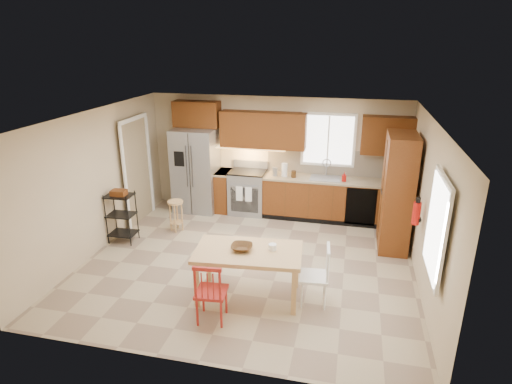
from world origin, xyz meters
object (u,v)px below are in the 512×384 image
(chair_red, at_px, (211,291))
(fire_extinguisher, at_px, (416,213))
(chair_white, at_px, (314,275))
(table_jar, at_px, (272,248))
(soap_bottle, at_px, (344,177))
(dining_table, at_px, (248,274))
(range_stove, at_px, (248,192))
(pantry, at_px, (397,193))
(table_bowl, at_px, (242,250))
(bar_stool, at_px, (176,216))
(utility_cart, at_px, (122,217))
(refrigerator, at_px, (196,170))

(chair_red, bearing_deg, fire_extinguisher, 28.06)
(fire_extinguisher, distance_m, chair_white, 1.91)
(table_jar, bearing_deg, soap_bottle, 73.31)
(dining_table, height_order, chair_white, chair_white)
(range_stove, height_order, chair_white, range_stove)
(pantry, height_order, fire_extinguisher, pantry)
(chair_white, relative_size, table_bowl, 2.90)
(range_stove, relative_size, table_jar, 7.15)
(chair_white, relative_size, bar_stool, 1.44)
(soap_bottle, bearing_deg, dining_table, -111.77)
(table_bowl, distance_m, bar_stool, 2.71)
(utility_cart, bearing_deg, bar_stool, 37.77)
(fire_extinguisher, relative_size, bar_stool, 0.57)
(chair_white, relative_size, utility_cart, 0.93)
(chair_red, relative_size, table_jar, 7.00)
(pantry, bearing_deg, dining_table, -134.95)
(soap_bottle, distance_m, table_bowl, 3.37)
(fire_extinguisher, xyz_separation_m, table_bowl, (-2.48, -1.14, -0.34))
(pantry, bearing_deg, chair_white, -119.98)
(pantry, height_order, table_jar, pantry)
(pantry, height_order, chair_white, pantry)
(chair_red, distance_m, bar_stool, 3.03)
(chair_white, bearing_deg, pantry, -35.09)
(table_jar, bearing_deg, dining_table, -164.05)
(table_bowl, bearing_deg, dining_table, 0.00)
(table_bowl, height_order, bar_stool, table_bowl)
(soap_bottle, bearing_deg, range_stove, 177.60)
(table_bowl, relative_size, utility_cart, 0.32)
(refrigerator, height_order, chair_white, refrigerator)
(range_stove, relative_size, chair_red, 1.02)
(fire_extinguisher, xyz_separation_m, bar_stool, (-4.34, 0.79, -0.79))
(range_stove, distance_m, chair_red, 3.85)
(pantry, height_order, dining_table, pantry)
(chair_red, relative_size, chair_white, 1.00)
(soap_bottle, bearing_deg, chair_white, -95.31)
(chair_red, height_order, utility_cart, utility_cart)
(chair_white, xyz_separation_m, table_bowl, (-1.05, -0.05, 0.31))
(dining_table, bearing_deg, bar_stool, 130.35)
(range_stove, bearing_deg, table_bowl, -77.52)
(refrigerator, height_order, soap_bottle, refrigerator)
(chair_red, bearing_deg, dining_table, 56.59)
(dining_table, distance_m, bar_stool, 2.74)
(refrigerator, bearing_deg, fire_extinguisher, -24.52)
(bar_stool, height_order, utility_cart, utility_cart)
(range_stove, xyz_separation_m, bar_stool, (-1.16, -1.25, -0.15))
(range_stove, height_order, table_jar, range_stove)
(pantry, relative_size, table_bowl, 6.76)
(refrigerator, bearing_deg, dining_table, -57.95)
(chair_white, bearing_deg, refrigerator, 38.32)
(chair_red, xyz_separation_m, bar_stool, (-1.60, 2.57, -0.14))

